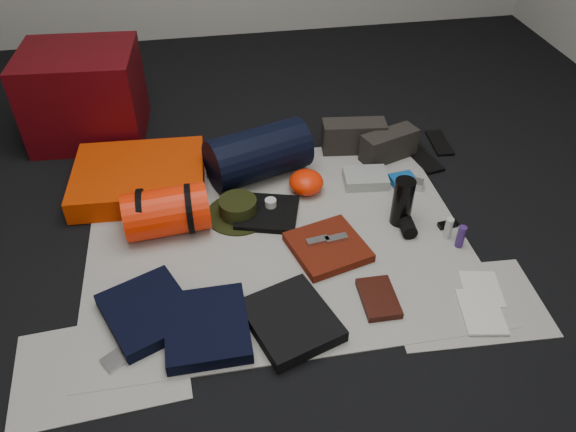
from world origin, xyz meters
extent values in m
cube|color=black|center=(0.00, 0.00, -0.01)|extent=(4.50, 4.50, 0.02)
cube|color=beige|center=(0.00, 0.00, 0.00)|extent=(1.60, 1.30, 0.01)
cube|color=beige|center=(-0.70, -0.55, 0.00)|extent=(0.61, 0.44, 0.00)
cube|color=beige|center=(0.65, -0.50, 0.00)|extent=(0.60, 0.43, 0.00)
cube|color=#4E050A|center=(-0.85, 1.01, 0.24)|extent=(0.60, 0.52, 0.47)
cube|color=red|center=(-0.59, 0.46, 0.06)|extent=(0.63, 0.53, 0.11)
cylinder|color=#FD2404|center=(-0.46, 0.12, 0.11)|extent=(0.37, 0.24, 0.21)
cylinder|color=black|center=(-0.56, 0.12, 0.11)|extent=(0.02, 0.22, 0.22)
cylinder|color=black|center=(-0.36, 0.12, 0.11)|extent=(0.03, 0.22, 0.22)
cylinder|color=black|center=(-0.02, 0.46, 0.13)|extent=(0.53, 0.39, 0.25)
cylinder|color=black|center=(-0.15, 0.17, 0.01)|extent=(0.34, 0.34, 0.01)
cylinder|color=black|center=(-0.15, 0.17, 0.05)|extent=(0.17, 0.17, 0.07)
cube|color=#2A2621|center=(0.50, 0.60, 0.09)|extent=(0.33, 0.16, 0.16)
cube|color=#2A2621|center=(0.66, 0.50, 0.08)|extent=(0.31, 0.20, 0.15)
cube|color=black|center=(0.83, 0.46, 0.01)|extent=(0.15, 0.28, 0.01)
cube|color=black|center=(0.97, 0.58, 0.01)|extent=(0.11, 0.25, 0.01)
cube|color=black|center=(-0.54, -0.36, 0.03)|extent=(0.40, 0.42, 0.05)
cube|color=black|center=(-0.33, -0.47, 0.03)|extent=(0.30, 0.34, 0.05)
cube|color=black|center=(-0.03, -0.49, 0.03)|extent=(0.38, 0.40, 0.05)
cube|color=black|center=(-0.02, 0.14, 0.02)|extent=(0.33, 0.31, 0.03)
cube|color=#591709|center=(0.19, -0.13, 0.03)|extent=(0.35, 0.35, 0.04)
ellipsoid|color=#FD2404|center=(0.19, 0.29, 0.06)|extent=(0.21, 0.21, 0.11)
cube|color=gray|center=(0.48, 0.31, 0.03)|extent=(0.22, 0.18, 0.05)
cylinder|color=black|center=(0.55, 0.00, 0.12)|extent=(0.10, 0.10, 0.22)
cylinder|color=black|center=(0.56, -0.04, 0.04)|extent=(0.08, 0.17, 0.07)
cube|color=#B8B9BD|center=(0.70, 0.23, 0.03)|extent=(0.11, 0.10, 0.04)
cube|color=#10519D|center=(0.66, 0.28, 0.02)|extent=(0.13, 0.09, 0.04)
cylinder|color=#391F65|center=(0.75, -0.20, 0.06)|extent=(0.04, 0.04, 0.10)
cylinder|color=#BABFBA|center=(0.72, -0.14, 0.06)|extent=(0.04, 0.04, 0.10)
cube|color=black|center=(0.32, -0.43, 0.02)|extent=(0.13, 0.20, 0.03)
cube|color=silver|center=(0.68, -0.56, 0.01)|extent=(0.18, 0.24, 0.01)
cube|color=silver|center=(0.74, -0.45, 0.01)|extent=(0.18, 0.21, 0.01)
cube|color=black|center=(0.75, -0.07, 0.02)|extent=(0.09, 0.04, 0.02)
cube|color=#B8B9BD|center=(-0.66, -0.54, 0.01)|extent=(0.10, 0.10, 0.01)
cylinder|color=beige|center=(0.00, 0.17, 0.05)|extent=(0.05, 0.05, 0.04)
cube|color=#B8B9BD|center=(0.15, -0.11, 0.05)|extent=(0.10, 0.05, 0.01)
cube|color=#B8B9BD|center=(0.23, -0.11, 0.05)|extent=(0.10, 0.05, 0.01)
camera|label=1|loc=(-0.27, -1.78, 1.63)|focal=35.00mm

